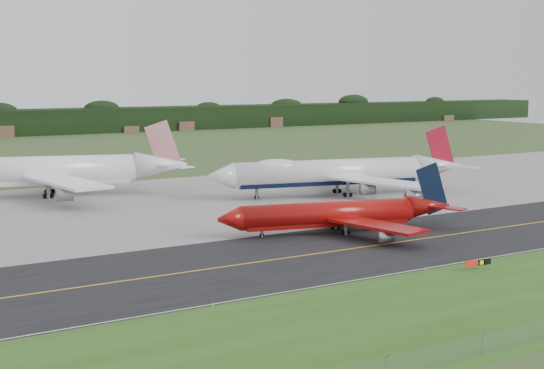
% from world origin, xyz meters
% --- Properties ---
extents(ground, '(600.00, 600.00, 0.00)m').
position_xyz_m(ground, '(0.00, 0.00, 0.00)').
color(ground, '#3B4E24').
rests_on(ground, ground).
extents(grass_verge, '(400.00, 30.00, 0.01)m').
position_xyz_m(grass_verge, '(0.00, -35.00, 0.01)').
color(grass_verge, '#305017').
rests_on(grass_verge, ground).
extents(taxiway, '(400.00, 32.00, 0.02)m').
position_xyz_m(taxiway, '(0.00, -4.00, 0.01)').
color(taxiway, black).
rests_on(taxiway, ground).
extents(apron, '(400.00, 78.00, 0.01)m').
position_xyz_m(apron, '(0.00, 51.00, 0.01)').
color(apron, gray).
rests_on(apron, ground).
extents(taxiway_centreline, '(400.00, 0.40, 0.00)m').
position_xyz_m(taxiway_centreline, '(0.00, -4.00, 0.03)').
color(taxiway_centreline, gold).
rests_on(taxiway_centreline, taxiway).
extents(taxiway_edge_line, '(400.00, 0.25, 0.00)m').
position_xyz_m(taxiway_edge_line, '(0.00, -19.50, 0.03)').
color(taxiway_edge_line, silver).
rests_on(taxiway_edge_line, taxiway).
extents(jet_ba_747, '(62.14, 50.62, 15.75)m').
position_xyz_m(jet_ba_747, '(29.41, 42.47, 5.36)').
color(jet_ba_747, white).
rests_on(jet_ba_747, ground).
extents(jet_red_737, '(43.19, 34.58, 11.77)m').
position_xyz_m(jet_red_737, '(5.10, 7.58, 3.25)').
color(jet_red_737, '#950C0A').
rests_on(jet_red_737, ground).
extents(jet_star_tail, '(63.68, 51.99, 17.11)m').
position_xyz_m(jet_star_tail, '(-28.31, 75.35, 5.70)').
color(jet_star_tail, white).
rests_on(jet_star_tail, ground).
extents(taxiway_sign, '(4.53, 0.56, 1.51)m').
position_xyz_m(taxiway_sign, '(6.11, -24.01, 1.06)').
color(taxiway_sign, slate).
rests_on(taxiway_sign, ground).
extents(edge_marker_left, '(0.16, 0.16, 0.50)m').
position_xyz_m(edge_marker_left, '(-33.65, -20.50, 0.25)').
color(edge_marker_left, yellow).
rests_on(edge_marker_left, ground).
extents(edge_marker_center, '(0.16, 0.16, 0.50)m').
position_xyz_m(edge_marker_center, '(-0.43, -20.50, 0.25)').
color(edge_marker_center, yellow).
rests_on(edge_marker_center, ground).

